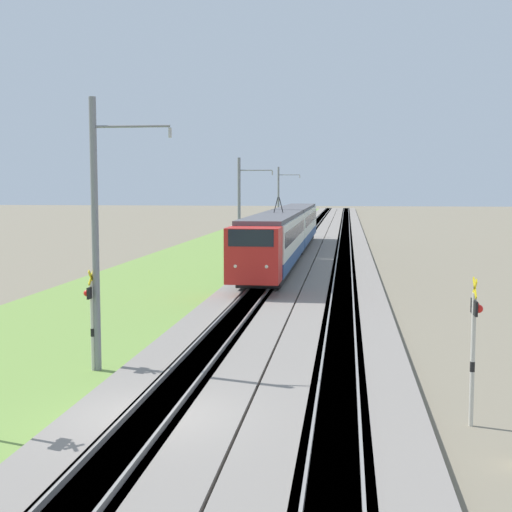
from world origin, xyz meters
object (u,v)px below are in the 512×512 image
object	(u,v)px
catenary_mast_near	(97,233)
catenary_mast_far	(279,202)
passenger_train	(287,231)
crossing_signal_far	(474,336)
catenary_mast_mid	(240,211)
crossing_signal_aux	(92,311)

from	to	relation	value
catenary_mast_near	catenary_mast_far	xyz separation A→B (m)	(59.10, -0.00, -0.25)
passenger_train	catenary_mast_near	size ratio (longest dim) A/B	4.88
crossing_signal_far	catenary_mast_mid	world-z (taller)	catenary_mast_mid
crossing_signal_far	catenary_mast_far	distance (m)	63.61
crossing_signal_aux	catenary_mast_far	size ratio (longest dim) A/B	0.41
catenary_mast_mid	catenary_mast_far	world-z (taller)	catenary_mast_far
catenary_mast_far	passenger_train	bearing A→B (deg)	-173.10
catenary_mast_mid	crossing_signal_aux	bearing A→B (deg)	179.59
crossing_signal_far	catenary_mast_mid	size ratio (longest dim) A/B	0.46
passenger_train	crossing_signal_far	world-z (taller)	passenger_train
passenger_train	crossing_signal_aux	size ratio (longest dim) A/B	12.64
catenary_mast_near	catenary_mast_far	bearing A→B (deg)	-0.00
passenger_train	catenary_mast_near	bearing A→B (deg)	-4.92
passenger_train	catenary_mast_far	bearing A→B (deg)	-173.10
crossing_signal_far	catenary_mast_near	xyz separation A→B (m)	(3.57, 10.72, 2.18)
crossing_signal_far	catenary_mast_far	world-z (taller)	catenary_mast_far
passenger_train	catenary_mast_near	world-z (taller)	catenary_mast_near
crossing_signal_aux	catenary_mast_near	bearing A→B (deg)	-163.12
crossing_signal_aux	passenger_train	bearing A→B (deg)	-95.25
crossing_signal_far	catenary_mast_mid	distance (m)	34.86
crossing_signal_aux	catenary_mast_far	bearing A→B (deg)	-90.20
passenger_train	catenary_mast_far	size ratio (longest dim) A/B	5.18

